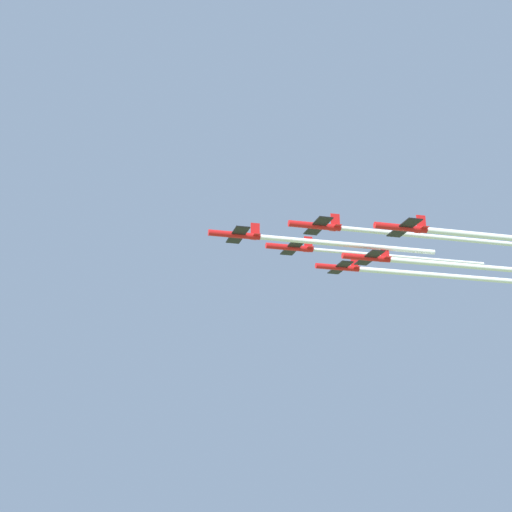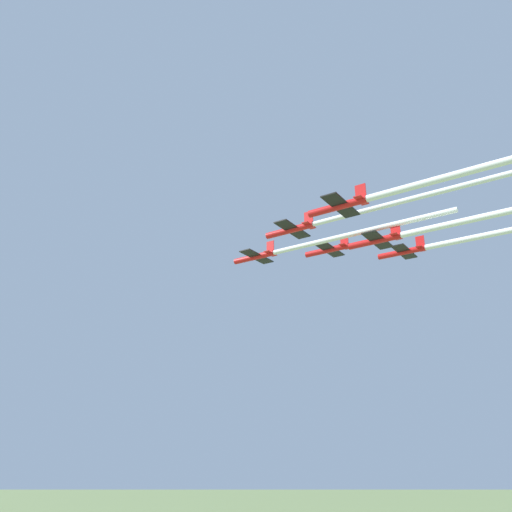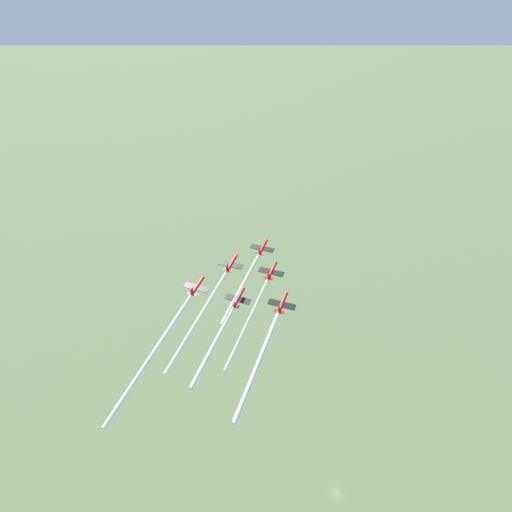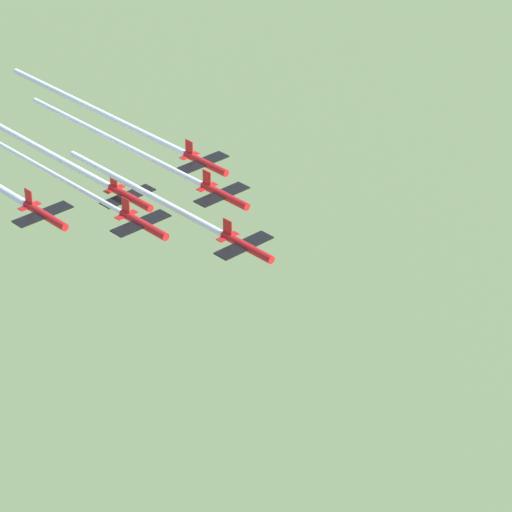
{
  "view_description": "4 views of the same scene",
  "coord_description": "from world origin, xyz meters",
  "px_view_note": "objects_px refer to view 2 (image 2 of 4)",
  "views": [
    {
      "loc": [
        171.8,
        -72.67,
        81.12
      ],
      "look_at": [
        50.3,
        -29.17,
        123.78
      ],
      "focal_mm": 50.0,
      "sensor_mm": 36.0,
      "label": 1
    },
    {
      "loc": [
        137.54,
        16.34,
        90.61
      ],
      "look_at": [
        50.18,
        -31.73,
        127.76
      ],
      "focal_mm": 35.0,
      "sensor_mm": 36.0,
      "label": 2
    },
    {
      "loc": [
        21.26,
        89.16,
        226.76
      ],
      "look_at": [
        50.46,
        -29.21,
        126.43
      ],
      "focal_mm": 28.0,
      "sensor_mm": 36.0,
      "label": 3
    },
    {
      "loc": [
        -63.76,
        -133.58,
        215.89
      ],
      "look_at": [
        51.37,
        -32.31,
        125.21
      ],
      "focal_mm": 85.0,
      "sensor_mm": 36.0,
      "label": 4
    }
  ],
  "objects_px": {
    "jet_0": "(256,257)",
    "jet_2": "(329,250)",
    "jet_5": "(403,252)",
    "jet_4": "(376,240)",
    "jet_3": "(339,206)",
    "jet_1": "(291,230)"
  },
  "relations": [
    {
      "from": "jet_1",
      "to": "jet_0",
      "type": "bearing_deg",
      "value": 59.53
    },
    {
      "from": "jet_2",
      "to": "jet_5",
      "type": "xyz_separation_m",
      "value": [
        -6.74,
        14.3,
        -0.86
      ]
    },
    {
      "from": "jet_2",
      "to": "jet_4",
      "type": "relative_size",
      "value": 1.0
    },
    {
      "from": "jet_0",
      "to": "jet_5",
      "type": "relative_size",
      "value": 1.0
    },
    {
      "from": "jet_1",
      "to": "jet_5",
      "type": "xyz_separation_m",
      "value": [
        -22.71,
        15.76,
        0.15
      ]
    },
    {
      "from": "jet_0",
      "to": "jet_2",
      "type": "distance_m",
      "value": 15.86
    },
    {
      "from": "jet_0",
      "to": "jet_3",
      "type": "relative_size",
      "value": 1.0
    },
    {
      "from": "jet_2",
      "to": "jet_4",
      "type": "height_order",
      "value": "jet_2"
    },
    {
      "from": "jet_2",
      "to": "jet_3",
      "type": "height_order",
      "value": "jet_2"
    },
    {
      "from": "jet_0",
      "to": "jet_1",
      "type": "height_order",
      "value": "jet_1"
    },
    {
      "from": "jet_0",
      "to": "jet_4",
      "type": "relative_size",
      "value": 1.0
    },
    {
      "from": "jet_0",
      "to": "jet_1",
      "type": "distance_m",
      "value": 15.81
    },
    {
      "from": "jet_0",
      "to": "jet_5",
      "type": "bearing_deg",
      "value": -59.53
    },
    {
      "from": "jet_0",
      "to": "jet_2",
      "type": "bearing_deg",
      "value": -59.53
    },
    {
      "from": "jet_3",
      "to": "jet_4",
      "type": "bearing_deg",
      "value": -0.0
    },
    {
      "from": "jet_2",
      "to": "jet_5",
      "type": "height_order",
      "value": "jet_2"
    },
    {
      "from": "jet_4",
      "to": "jet_5",
      "type": "distance_m",
      "value": 16.27
    },
    {
      "from": "jet_3",
      "to": "jet_5",
      "type": "distance_m",
      "value": 32.14
    },
    {
      "from": "jet_5",
      "to": "jet_0",
      "type": "bearing_deg",
      "value": 120.47
    },
    {
      "from": "jet_0",
      "to": "jet_2",
      "type": "relative_size",
      "value": 1.0
    },
    {
      "from": "jet_0",
      "to": "jet_3",
      "type": "distance_m",
      "value": 31.67
    },
    {
      "from": "jet_0",
      "to": "jet_4",
      "type": "xyz_separation_m",
      "value": [
        2.48,
        27.14,
        -2.42
      ]
    }
  ]
}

